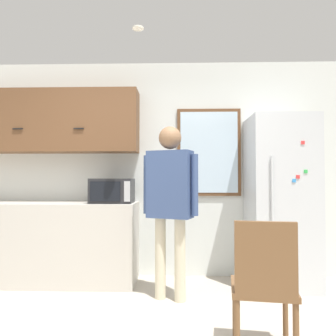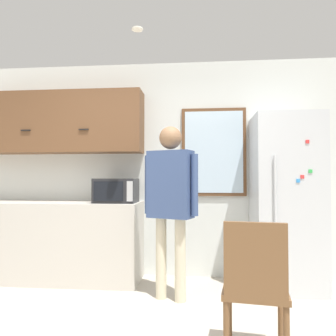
{
  "view_description": "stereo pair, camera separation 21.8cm",
  "coord_description": "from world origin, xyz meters",
  "px_view_note": "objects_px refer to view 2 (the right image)",
  "views": [
    {
      "loc": [
        0.35,
        -2.17,
        1.22
      ],
      "look_at": [
        0.26,
        1.09,
        1.32
      ],
      "focal_mm": 35.0,
      "sensor_mm": 36.0,
      "label": 1
    },
    {
      "loc": [
        0.57,
        -2.16,
        1.22
      ],
      "look_at": [
        0.26,
        1.09,
        1.32
      ],
      "focal_mm": 35.0,
      "sensor_mm": 36.0,
      "label": 2
    }
  ],
  "objects_px": {
    "person": "(171,193)",
    "refrigerator": "(286,201)",
    "microwave": "(116,191)",
    "chair": "(255,283)"
  },
  "relations": [
    {
      "from": "person",
      "to": "refrigerator",
      "type": "relative_size",
      "value": 0.91
    },
    {
      "from": "microwave",
      "to": "chair",
      "type": "bearing_deg",
      "value": -49.18
    },
    {
      "from": "microwave",
      "to": "refrigerator",
      "type": "relative_size",
      "value": 0.25
    },
    {
      "from": "refrigerator",
      "to": "chair",
      "type": "bearing_deg",
      "value": -111.2
    },
    {
      "from": "refrigerator",
      "to": "person",
      "type": "bearing_deg",
      "value": -159.6
    },
    {
      "from": "chair",
      "to": "refrigerator",
      "type": "bearing_deg",
      "value": -103.03
    },
    {
      "from": "refrigerator",
      "to": "chair",
      "type": "distance_m",
      "value": 1.72
    },
    {
      "from": "person",
      "to": "chair",
      "type": "xyz_separation_m",
      "value": [
        0.66,
        -1.08,
        -0.55
      ]
    },
    {
      "from": "refrigerator",
      "to": "microwave",
      "type": "bearing_deg",
      "value": 179.72
    },
    {
      "from": "person",
      "to": "chair",
      "type": "relative_size",
      "value": 1.86
    }
  ]
}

